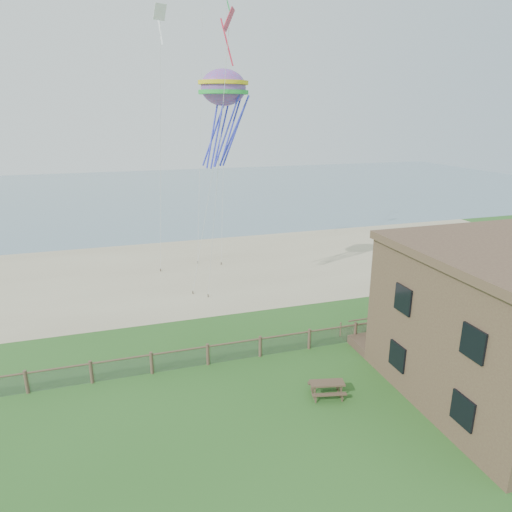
% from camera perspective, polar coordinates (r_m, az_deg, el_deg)
% --- Properties ---
extents(ground, '(160.00, 160.00, 0.00)m').
position_cam_1_polar(ground, '(21.76, 5.66, -19.85)').
color(ground, '#27541D').
rests_on(ground, ground).
extents(sand_beach, '(72.00, 20.00, 0.02)m').
position_cam_1_polar(sand_beach, '(40.70, -6.38, -1.63)').
color(sand_beach, tan).
rests_on(sand_beach, ground).
extents(ocean, '(160.00, 68.00, 0.02)m').
position_cam_1_polar(ocean, '(83.23, -12.32, 7.79)').
color(ocean, slate).
rests_on(ocean, ground).
extents(chainlink_fence, '(36.20, 0.20, 1.25)m').
position_cam_1_polar(chainlink_fence, '(26.19, 0.52, -11.38)').
color(chainlink_fence, brown).
rests_on(chainlink_fence, ground).
extents(motel_deck, '(15.00, 2.00, 0.50)m').
position_cam_1_polar(motel_deck, '(31.68, 24.39, -8.33)').
color(motel_deck, '#51392E').
rests_on(motel_deck, ground).
extents(picnic_table, '(1.89, 1.58, 0.70)m').
position_cam_1_polar(picnic_table, '(23.28, 8.84, -16.18)').
color(picnic_table, '#51392E').
rests_on(picnic_table, ground).
extents(octopus_kite, '(3.27, 2.36, 6.57)m').
position_cam_1_polar(octopus_kite, '(30.21, -4.02, 17.08)').
color(octopus_kite, '#F02560').
extents(kite_white, '(1.59, 1.85, 2.28)m').
position_cam_1_polar(kite_white, '(35.21, -11.87, 26.80)').
color(kite_white, white).
extents(kite_red, '(2.02, 1.80, 2.52)m').
position_cam_1_polar(kite_red, '(28.62, -3.38, 26.24)').
color(kite_red, red).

